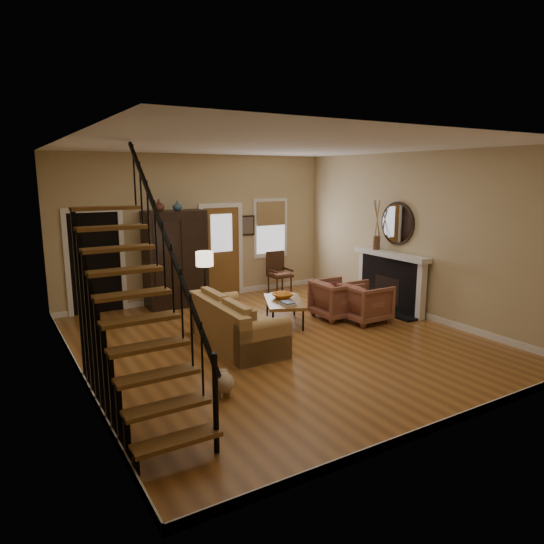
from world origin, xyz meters
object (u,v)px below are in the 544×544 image
sofa (237,323)px  armchair_right (336,299)px  floor_lamp (205,289)px  side_chair (280,273)px  armoire (175,259)px  coffee_table (284,312)px  armchair_left (366,302)px

sofa → armchair_right: 2.48m
sofa → floor_lamp: size_ratio=1.46×
side_chair → armoire: bearing=175.5°
coffee_table → armchair_left: 1.61m
armchair_right → armchair_left: bearing=-143.0°
armchair_right → floor_lamp: bearing=72.4°
armoire → sofa: size_ratio=1.00×
armchair_right → side_chair: size_ratio=0.83×
armoire → side_chair: size_ratio=2.06×
armoire → coffee_table: bearing=-59.9°
coffee_table → floor_lamp: size_ratio=0.84×
side_chair → sofa: bearing=-133.1°
armoire → armchair_left: armoire is taller
armchair_left → armchair_right: size_ratio=0.99×
armchair_right → side_chair: (0.11, 2.33, 0.12)m
armoire → coffee_table: size_ratio=1.74×
coffee_table → armchair_right: (1.10, -0.22, 0.16)m
armchair_right → floor_lamp: (-2.46, 0.89, 0.33)m
armoire → sofa: (-0.00, -2.93, -0.66)m
floor_lamp → armoire: bearing=89.5°
sofa → floor_lamp: floor_lamp is taller
armoire → floor_lamp: armoire is taller
armoire → armchair_right: armoire is taller
sofa → side_chair: bearing=48.1°
coffee_table → armoire: bearing=120.1°
side_chair → floor_lamp: bearing=-150.7°
coffee_table → floor_lamp: 1.59m
sofa → armchair_left: (2.78, -0.10, -0.01)m
armchair_right → floor_lamp: floor_lamp is taller
armoire → armchair_right: bearing=-46.0°
armoire → side_chair: 2.61m
armchair_right → side_chair: side_chair is taller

